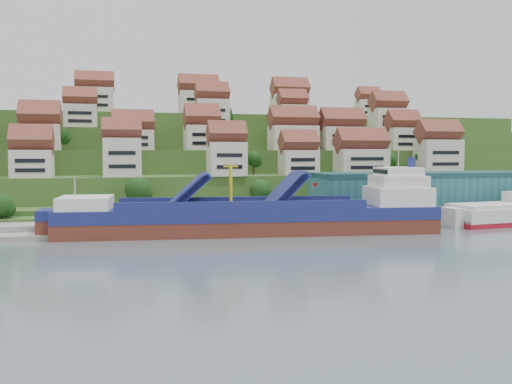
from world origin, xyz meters
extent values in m
plane|color=slate|center=(0.00, 0.00, 0.00)|extent=(300.00, 300.00, 0.00)
cube|color=gray|center=(20.00, 15.00, 1.10)|extent=(180.00, 14.00, 2.20)
cube|color=#2D4C1E|center=(0.00, 86.00, 2.00)|extent=(260.00, 128.00, 4.00)
cube|color=#2D4C1E|center=(0.00, 91.00, 5.50)|extent=(260.00, 118.00, 11.00)
cube|color=#2D4C1E|center=(0.00, 99.00, 9.00)|extent=(260.00, 102.00, 18.00)
cube|color=#2D4C1E|center=(0.00, 107.00, 12.50)|extent=(260.00, 86.00, 25.00)
cube|color=#2D4C1E|center=(0.00, 116.00, 15.50)|extent=(260.00, 68.00, 31.00)
cube|color=beige|center=(-47.31, 38.79, 14.49)|extent=(10.03, 8.57, 6.98)
cube|color=beige|center=(-25.03, 36.75, 16.05)|extent=(9.67, 7.03, 10.09)
cube|color=beige|center=(2.56, 35.08, 15.56)|extent=(9.89, 7.62, 9.11)
cube|color=beige|center=(24.47, 39.09, 14.49)|extent=(10.19, 7.73, 6.98)
cube|color=beige|center=(43.90, 38.87, 14.66)|extent=(14.72, 8.26, 7.31)
cube|color=beige|center=(70.97, 41.09, 16.11)|extent=(12.92, 8.31, 10.23)
cube|color=beige|center=(-46.92, 55.58, 21.62)|extent=(10.79, 8.98, 7.24)
cube|color=beige|center=(-21.24, 56.00, 20.98)|extent=(11.67, 7.90, 5.95)
cube|color=beige|center=(-1.36, 52.48, 21.67)|extent=(9.94, 8.56, 7.34)
cube|color=beige|center=(28.25, 55.56, 21.86)|extent=(14.70, 8.36, 7.71)
cube|color=beige|center=(44.61, 55.25, 21.74)|extent=(13.79, 8.18, 7.48)
cube|color=beige|center=(66.89, 56.21, 21.72)|extent=(10.54, 8.04, 7.45)
cube|color=beige|center=(-36.63, 71.46, 28.63)|extent=(9.95, 7.30, 7.27)
cube|color=beige|center=(4.58, 68.23, 29.74)|extent=(10.40, 7.79, 9.48)
cube|color=beige|center=(32.05, 68.07, 29.12)|extent=(9.23, 7.14, 8.25)
cube|color=beige|center=(69.50, 71.54, 29.00)|extent=(12.21, 8.47, 8.00)
cube|color=beige|center=(-32.51, 88.21, 35.22)|extent=(12.45, 7.51, 8.43)
cube|color=beige|center=(3.36, 88.30, 35.05)|extent=(13.84, 8.15, 8.10)
cube|color=beige|center=(38.11, 89.54, 34.94)|extent=(13.19, 8.73, 7.89)
cube|color=beige|center=(71.81, 92.66, 34.50)|extent=(8.94, 7.05, 7.00)
ellipsoid|color=#1A4216|center=(9.62, 26.11, 7.52)|extent=(5.67, 5.67, 5.67)
ellipsoid|color=#1A4216|center=(-21.57, 26.29, 8.20)|extent=(6.35, 6.35, 6.35)
ellipsoid|color=#1A4216|center=(54.94, 43.11, 15.17)|extent=(4.92, 4.92, 4.92)
ellipsoid|color=#1A4216|center=(66.59, 43.11, 15.92)|extent=(4.72, 4.72, 4.72)
ellipsoid|color=#1A4216|center=(12.28, 43.66, 15.53)|extent=(4.43, 4.43, 4.43)
ellipsoid|color=#1A4216|center=(43.25, 59.83, 23.15)|extent=(4.74, 4.74, 4.74)
ellipsoid|color=#1A4216|center=(-50.65, 59.38, 21.69)|extent=(5.68, 5.68, 5.68)
ellipsoid|color=#1A4216|center=(-41.90, 57.97, 22.47)|extent=(5.22, 5.22, 5.22)
ellipsoid|color=#1A4216|center=(9.35, 73.21, 30.51)|extent=(6.19, 6.19, 6.19)
ellipsoid|color=#1A4216|center=(36.60, 75.94, 29.76)|extent=(4.30, 4.30, 4.30)
ellipsoid|color=#1A4216|center=(36.17, 73.97, 29.11)|extent=(4.75, 4.75, 4.75)
ellipsoid|color=#1A4216|center=(-51.58, 19.00, 5.70)|extent=(5.26, 5.26, 5.26)
ellipsoid|color=#1A4216|center=(-35.10, 19.00, 5.62)|extent=(4.01, 4.01, 4.01)
cube|color=#266369|center=(52.00, 17.00, 7.20)|extent=(60.00, 15.00, 10.00)
cylinder|color=gray|center=(18.00, 10.00, 6.20)|extent=(0.16, 0.16, 8.00)
cube|color=maroon|center=(18.60, 10.00, 9.80)|extent=(1.20, 0.05, 0.80)
cube|color=maroon|center=(0.59, 1.07, 1.00)|extent=(81.31, 21.55, 5.16)
cube|color=navy|center=(0.59, 1.07, 4.43)|extent=(81.33, 21.67, 2.68)
cube|color=white|center=(-33.21, 4.99, 7.01)|extent=(11.60, 12.86, 2.68)
cube|color=#262628|center=(-1.46, 1.31, 5.77)|extent=(52.42, 16.38, 0.31)
cube|color=navy|center=(-12.72, 2.61, 9.28)|extent=(8.98, 12.20, 7.13)
cube|color=navy|center=(7.76, 0.24, 9.28)|extent=(8.60, 12.15, 7.53)
cylinder|color=yellow|center=(-3.51, 1.55, 10.31)|extent=(0.80, 0.80, 9.28)
cube|color=white|center=(33.36, -2.73, 7.73)|extent=(13.64, 13.10, 4.12)
cube|color=white|center=(33.36, -2.73, 11.03)|extent=(11.45, 11.63, 2.58)
cube|color=white|center=(33.36, -2.73, 13.20)|extent=(9.26, 10.17, 1.86)
cylinder|color=navy|center=(36.44, -3.09, 15.16)|extent=(1.83, 1.83, 2.27)
cube|color=maroon|center=(63.68, 0.97, 0.58)|extent=(29.76, 13.71, 2.49)
cube|color=silver|center=(63.68, 0.97, 2.68)|extent=(29.77, 13.81, 3.07)
cube|color=silver|center=(63.68, 0.97, 4.60)|extent=(28.22, 12.50, 1.15)
camera|label=1|loc=(-28.70, -116.34, 17.42)|focal=40.00mm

